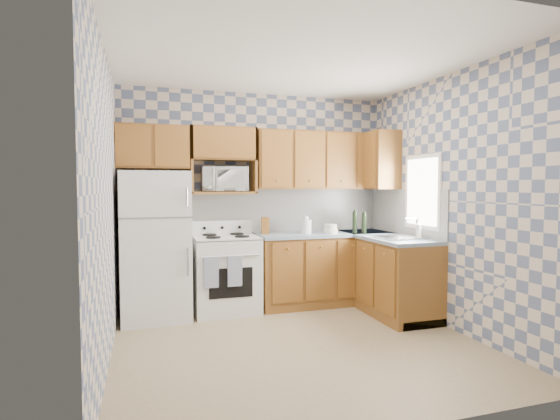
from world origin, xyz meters
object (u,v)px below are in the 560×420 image
(electric_kettle, at_px, (306,227))
(refrigerator, at_px, (156,246))
(stove_body, at_px, (226,275))
(microwave, at_px, (224,179))

(electric_kettle, bearing_deg, refrigerator, -179.73)
(stove_body, distance_m, electric_kettle, 1.16)
(microwave, xyz_separation_m, electric_kettle, (1.01, -0.21, -0.59))
(refrigerator, relative_size, electric_kettle, 9.68)
(refrigerator, bearing_deg, electric_kettle, 0.27)
(refrigerator, distance_m, electric_kettle, 1.84)
(electric_kettle, bearing_deg, stove_body, 179.09)
(stove_body, relative_size, electric_kettle, 5.18)
(refrigerator, height_order, electric_kettle, refrigerator)
(refrigerator, height_order, microwave, microwave)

